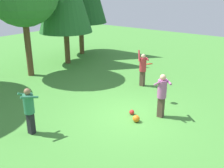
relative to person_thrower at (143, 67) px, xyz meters
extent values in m
plane|color=#478C38|center=(-3.14, -1.33, -0.98)|extent=(40.00, 40.00, 0.00)
cube|color=#4C382D|center=(0.00, 0.00, -0.59)|extent=(0.19, 0.22, 0.77)
cylinder|color=#B72D38|center=(0.00, 0.00, 0.12)|extent=(0.34, 0.34, 0.67)
sphere|color=beige|center=(0.00, 0.00, 0.55)|extent=(0.22, 0.22, 0.22)
cylinder|color=#B72D38|center=(0.12, -0.16, 0.41)|extent=(0.50, 0.42, 0.12)
cylinder|color=#B72D38|center=(-0.12, 0.16, 0.57)|extent=(0.34, 0.30, 0.52)
cube|color=#4C382D|center=(-2.48, -2.32, -0.58)|extent=(0.19, 0.22, 0.80)
cylinder|color=#A85693|center=(-2.48, -2.32, 0.17)|extent=(0.34, 0.34, 0.69)
sphere|color=tan|center=(-2.48, -2.32, 0.62)|extent=(0.23, 0.23, 0.23)
cylinder|color=#A85693|center=(-2.64, -2.19, 0.39)|extent=(0.42, 0.47, 0.37)
cylinder|color=#A85693|center=(-2.33, -2.45, 0.45)|extent=(0.45, 0.50, 0.12)
cube|color=black|center=(-6.23, 0.57, -0.59)|extent=(0.19, 0.22, 0.76)
cylinder|color=#2D7551|center=(-6.23, 0.57, 0.12)|extent=(0.34, 0.34, 0.66)
sphere|color=#8C6647|center=(-6.23, 0.57, 0.55)|extent=(0.22, 0.22, 0.22)
cylinder|color=#2D7551|center=(-6.16, 0.76, 0.35)|extent=(0.54, 0.27, 0.31)
cylinder|color=#2D7551|center=(-6.30, 0.39, 0.42)|extent=(0.56, 0.28, 0.18)
cylinder|color=red|center=(-1.52, -1.20, 0.70)|extent=(0.37, 0.37, 0.14)
sphere|color=red|center=(-3.00, -1.35, -0.88)|extent=(0.20, 0.20, 0.20)
sphere|color=orange|center=(-3.40, -1.81, -0.84)|extent=(0.27, 0.27, 0.27)
cylinder|color=brown|center=(3.18, 7.18, 1.10)|extent=(0.35, 0.35, 4.15)
cylinder|color=brown|center=(-2.35, 5.87, 0.74)|extent=(0.34, 0.34, 3.44)
cylinder|color=brown|center=(0.68, 6.08, 0.87)|extent=(0.34, 0.34, 3.69)
camera|label=1|loc=(-10.76, -6.32, 3.68)|focal=42.04mm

